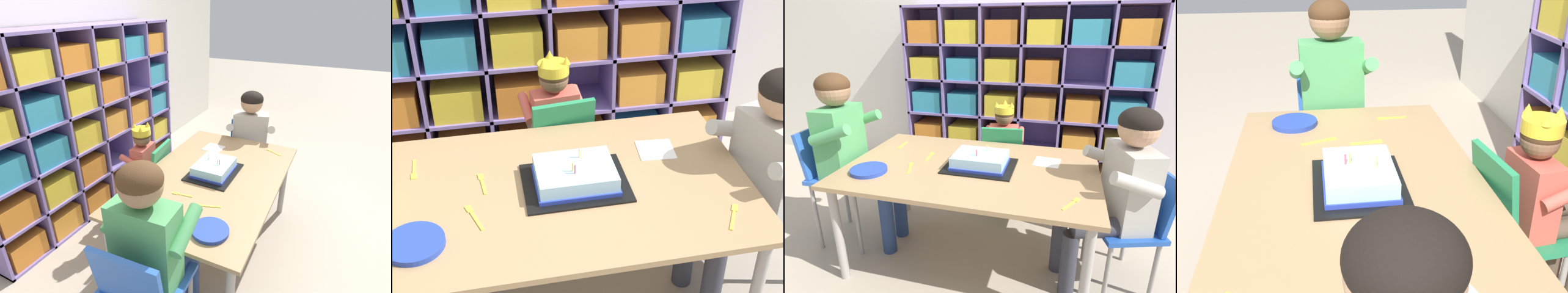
% 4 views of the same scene
% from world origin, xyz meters
% --- Properties ---
extents(ground, '(16.00, 16.00, 0.00)m').
position_xyz_m(ground, '(0.00, 0.00, 0.00)').
color(ground, tan).
extents(classroom_back_wall, '(5.96, 0.10, 2.71)m').
position_xyz_m(classroom_back_wall, '(0.00, 1.42, 1.36)').
color(classroom_back_wall, silver).
rests_on(classroom_back_wall, ground).
extents(storage_cubby_shelf, '(2.03, 0.35, 1.51)m').
position_xyz_m(storage_cubby_shelf, '(0.10, 1.18, 0.73)').
color(storage_cubby_shelf, '#7F6BB2').
rests_on(storage_cubby_shelf, ground).
extents(activity_table, '(1.39, 0.88, 0.60)m').
position_xyz_m(activity_table, '(0.00, 0.00, 0.54)').
color(activity_table, '#A37F56').
rests_on(activity_table, ground).
extents(classroom_chair_blue, '(0.33, 0.34, 0.70)m').
position_xyz_m(classroom_chair_blue, '(0.07, 0.55, 0.41)').
color(classroom_chair_blue, '#238451').
rests_on(classroom_chair_blue, ground).
extents(child_with_crown, '(0.31, 0.32, 0.85)m').
position_xyz_m(child_with_crown, '(0.06, 0.66, 0.53)').
color(child_with_crown, '#D15647').
rests_on(child_with_crown, ground).
extents(classroom_chair_adult_side, '(0.38, 0.38, 0.77)m').
position_xyz_m(classroom_chair_adult_side, '(-0.87, -0.04, 0.49)').
color(classroom_chair_adult_side, blue).
rests_on(classroom_chair_adult_side, ground).
extents(adult_helper_seated, '(0.44, 0.42, 1.10)m').
position_xyz_m(adult_helper_seated, '(-0.75, -0.03, 0.69)').
color(adult_helper_seated, '#4C9E5B').
rests_on(adult_helper_seated, ground).
extents(classroom_chair_guest_side, '(0.42, 0.44, 0.67)m').
position_xyz_m(classroom_chair_guest_side, '(0.88, 0.02, 0.40)').
color(classroom_chair_guest_side, '#1E4CA8').
rests_on(classroom_chair_guest_side, ground).
extents(guest_at_table_side, '(0.48, 0.46, 0.99)m').
position_xyz_m(guest_at_table_side, '(0.77, -0.02, 0.60)').
color(guest_at_table_side, '#B2ADA3').
rests_on(guest_at_table_side, ground).
extents(birthday_cake_on_tray, '(0.39, 0.31, 0.11)m').
position_xyz_m(birthday_cake_on_tray, '(0.05, 0.01, 0.63)').
color(birthday_cake_on_tray, black).
rests_on(birthday_cake_on_tray, activity_table).
extents(paper_plate_stack, '(0.20, 0.20, 0.02)m').
position_xyz_m(paper_plate_stack, '(-0.52, -0.21, 0.61)').
color(paper_plate_stack, '#233DA3').
rests_on(paper_plate_stack, activity_table).
extents(paper_napkin_square, '(0.16, 0.16, 0.00)m').
position_xyz_m(paper_napkin_square, '(0.41, 0.17, 0.60)').
color(paper_napkin_square, white).
rests_on(paper_napkin_square, activity_table).
extents(fork_by_napkin, '(0.08, 0.13, 0.00)m').
position_xyz_m(fork_by_napkin, '(0.55, -0.28, 0.60)').
color(fork_by_napkin, yellow).
rests_on(fork_by_napkin, activity_table).
extents(fork_near_cake_tray, '(0.02, 0.13, 0.00)m').
position_xyz_m(fork_near_cake_tray, '(-0.54, 0.21, 0.60)').
color(fork_near_cake_tray, yellow).
rests_on(fork_near_cake_tray, activity_table).
extents(fork_scattered_mid_table, '(0.03, 0.13, 0.00)m').
position_xyz_m(fork_scattered_mid_table, '(-0.29, 0.08, 0.60)').
color(fork_scattered_mid_table, yellow).
rests_on(fork_scattered_mid_table, activity_table).
extents(fork_at_table_front_edge, '(0.06, 0.14, 0.00)m').
position_xyz_m(fork_at_table_front_edge, '(-0.33, -0.11, 0.60)').
color(fork_at_table_front_edge, yellow).
rests_on(fork_at_table_front_edge, activity_table).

